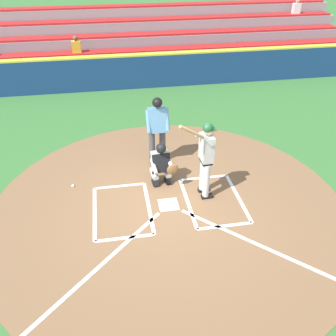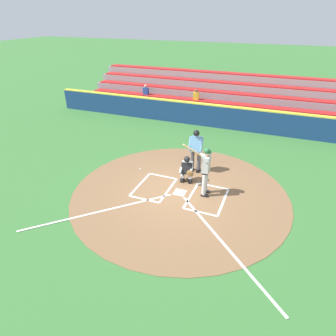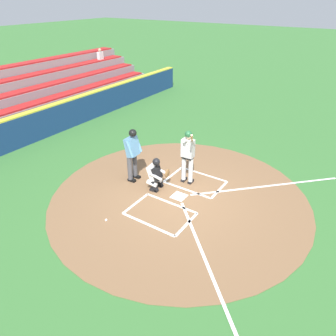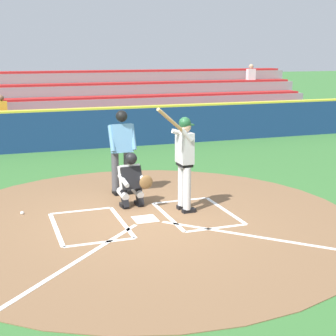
{
  "view_description": "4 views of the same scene",
  "coord_description": "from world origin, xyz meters",
  "px_view_note": "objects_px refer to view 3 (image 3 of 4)",
  "views": [
    {
      "loc": [
        1.1,
        6.29,
        5.2
      ],
      "look_at": [
        0.04,
        0.18,
        1.13
      ],
      "focal_mm": 38.65,
      "sensor_mm": 36.0,
      "label": 1
    },
    {
      "loc": [
        -3.0,
        8.76,
        6.01
      ],
      "look_at": [
        0.32,
        0.38,
        1.18
      ],
      "focal_mm": 31.39,
      "sensor_mm": 36.0,
      "label": 2
    },
    {
      "loc": [
        7.01,
        4.23,
        5.61
      ],
      "look_at": [
        -0.03,
        -0.44,
        0.89
      ],
      "focal_mm": 33.5,
      "sensor_mm": 36.0,
      "label": 3
    },
    {
      "loc": [
        2.58,
        8.64,
        3.09
      ],
      "look_at": [
        -0.53,
        -0.21,
        0.91
      ],
      "focal_mm": 53.9,
      "sensor_mm": 36.0,
      "label": 4
    }
  ],
  "objects_px": {
    "baseball": "(106,220)",
    "plate_umpire": "(132,151)",
    "catcher": "(156,173)",
    "batter": "(188,153)"
  },
  "relations": [
    {
      "from": "batter",
      "to": "plate_umpire",
      "type": "distance_m",
      "value": 1.82
    },
    {
      "from": "baseball",
      "to": "catcher",
      "type": "bearing_deg",
      "value": 174.31
    },
    {
      "from": "batter",
      "to": "catcher",
      "type": "bearing_deg",
      "value": -35.64
    },
    {
      "from": "catcher",
      "to": "plate_umpire",
      "type": "relative_size",
      "value": 0.61
    },
    {
      "from": "batter",
      "to": "catcher",
      "type": "xyz_separation_m",
      "value": [
        0.89,
        -0.63,
        -0.51
      ]
    },
    {
      "from": "plate_umpire",
      "to": "batter",
      "type": "bearing_deg",
      "value": 117.43
    },
    {
      "from": "batter",
      "to": "catcher",
      "type": "distance_m",
      "value": 1.2
    },
    {
      "from": "plate_umpire",
      "to": "baseball",
      "type": "relative_size",
      "value": 25.2
    },
    {
      "from": "baseball",
      "to": "plate_umpire",
      "type": "bearing_deg",
      "value": -160.72
    },
    {
      "from": "plate_umpire",
      "to": "baseball",
      "type": "distance_m",
      "value": 2.55
    }
  ]
}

